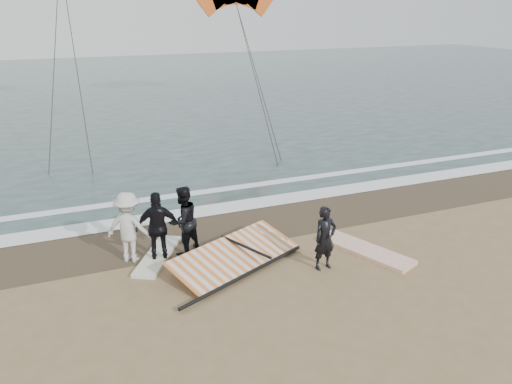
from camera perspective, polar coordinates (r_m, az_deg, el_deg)
ground at (r=11.42m, az=3.42°, el=-12.86°), size 120.00×120.00×0.00m
sea at (r=42.25m, az=-16.34°, el=11.27°), size 120.00×54.00×0.02m
wet_sand at (r=15.09m, az=-3.87°, el=-4.05°), size 120.00×2.80×0.01m
foam_near at (r=16.31m, az=-5.42°, el=-2.07°), size 120.00×0.90×0.01m
foam_far at (r=17.84m, az=-7.00°, el=-0.10°), size 120.00×0.45×0.01m
man_main at (r=12.61m, az=7.89°, el=-5.25°), size 0.64×0.45×1.67m
board_white at (r=13.93m, az=12.39°, el=-6.51°), size 1.73×2.79×0.11m
board_cream at (r=13.59m, az=-11.16°, el=-7.16°), size 1.67×2.28×0.09m
trio_cluster at (r=13.19m, az=-11.56°, el=-3.73°), size 2.68×1.26×1.91m
sail_rig at (r=13.04m, az=-2.93°, el=-7.30°), size 3.78×3.03×0.49m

